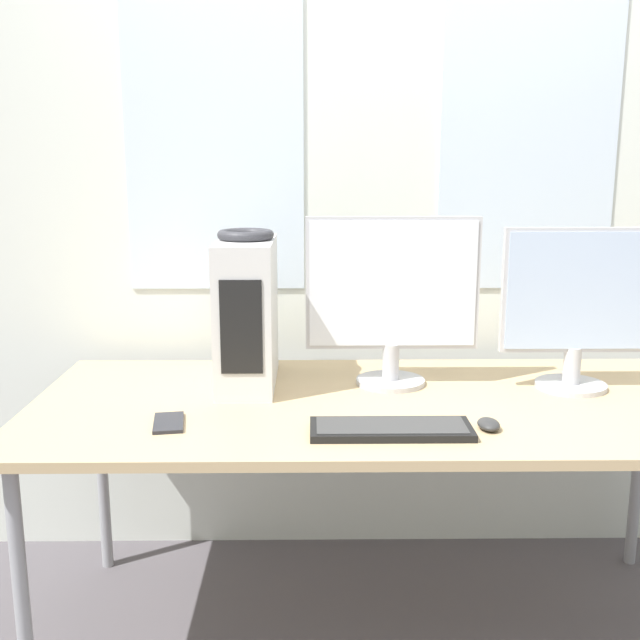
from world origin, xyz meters
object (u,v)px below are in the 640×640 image
monitor_right_near (577,305)px  keyboard (391,429)px  monitor_main (392,296)px  cell_phone (169,423)px  headphones (246,235)px  mouse (489,424)px  pc_tower (247,313)px

monitor_right_near → keyboard: size_ratio=1.19×
monitor_main → cell_phone: (-0.64, -0.37, -0.28)m
monitor_main → monitor_right_near: size_ratio=1.08×
headphones → cell_phone: headphones is taller
keyboard → cell_phone: keyboard is taller
mouse → cell_phone: size_ratio=0.53×
mouse → monitor_main: bearing=117.7°
monitor_right_near → monitor_main: bearing=174.9°
monitor_main → cell_phone: 0.79m
headphones → monitor_right_near: bearing=-3.9°
keyboard → mouse: mouse is taller
headphones → monitor_right_near: (1.01, -0.07, -0.21)m
cell_phone → monitor_right_near: bearing=6.1°
pc_tower → keyboard: pc_tower is taller
monitor_right_near → cell_phone: monitor_right_near is taller
keyboard → cell_phone: (-0.59, 0.07, -0.01)m
headphones → monitor_main: bearing=-2.5°
pc_tower → cell_phone: pc_tower is taller
headphones → cell_phone: size_ratio=1.08×
pc_tower → headphones: bearing=90.0°
monitor_right_near → keyboard: (-0.61, -0.39, -0.25)m
keyboard → monitor_main: bearing=84.2°
monitor_main → cell_phone: size_ratio=3.33×
monitor_main → mouse: size_ratio=6.24×
cell_phone → pc_tower: bearing=55.7°
cell_phone → headphones: bearing=55.7°
monitor_main → monitor_right_near: monitor_main is taller
pc_tower → cell_phone: bearing=-115.5°
pc_tower → monitor_main: monitor_main is taller
monitor_main → mouse: (0.22, -0.41, -0.27)m
headphones → monitor_main: monitor_main is taller
monitor_right_near → mouse: bearing=-133.3°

